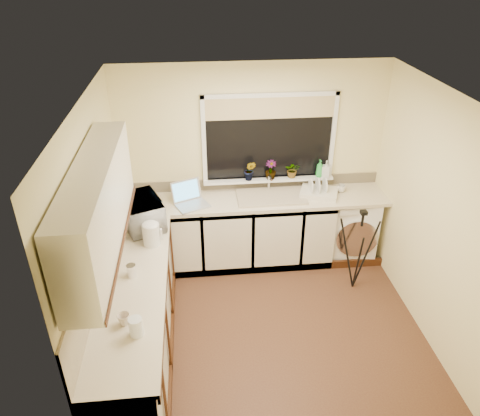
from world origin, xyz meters
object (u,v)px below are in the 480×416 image
washing_machine (349,224)px  kettle (151,235)px  tripod (358,250)px  laptop (190,198)px  glass_jug (136,327)px  plant_d (293,170)px  soap_bottle_green (320,168)px  cup_left (124,319)px  plant_c (271,170)px  microwave (142,212)px  cup_back (341,188)px  plant_b (250,171)px  dish_rack (319,193)px  steel_jar (131,271)px  soap_bottle_clear (326,169)px

washing_machine → kettle: kettle is taller
washing_machine → tripod: 0.72m
washing_machine → laptop: 2.08m
glass_jug → plant_d: plant_d is taller
laptop → soap_bottle_green: 1.64m
cup_left → glass_jug: bearing=-49.1°
plant_c → plant_d: plant_c is taller
kettle → cup_left: kettle is taller
kettle → plant_c: (1.38, 1.07, 0.15)m
microwave → cup_back: bearing=-98.9°
washing_machine → plant_d: bearing=172.7°
tripod → soap_bottle_green: (-0.28, 0.87, 0.64)m
plant_b → kettle: bearing=-136.8°
microwave → plant_d: plant_d is taller
dish_rack → plant_b: bearing=-173.4°
soap_bottle_green → steel_jar: bearing=-143.7°
washing_machine → tripod: (-0.13, -0.70, 0.09)m
plant_d → soap_bottle_clear: size_ratio=0.97×
tripod → glass_jug: glass_jug is taller
dish_rack → plant_c: size_ratio=1.84×
plant_b → soap_bottle_green: bearing=0.7°
tripod → plant_b: size_ratio=4.12×
kettle → steel_jar: 0.53m
glass_jug → cup_left: glass_jug is taller
kettle → steel_jar: bearing=-106.6°
washing_machine → kettle: size_ratio=3.83×
plant_b → cup_left: bearing=-120.3°
glass_jug → plant_c: plant_c is taller
tripod → steel_jar: 2.56m
tripod → steel_jar: (-2.42, -0.71, 0.44)m
plant_b → laptop: bearing=-161.3°
plant_b → soap_bottle_clear: 0.95m
soap_bottle_green → dish_rack: bearing=-101.6°
microwave → soap_bottle_clear: soap_bottle_clear is taller
cup_back → plant_b: bearing=173.0°
soap_bottle_green → laptop: bearing=-170.8°
dish_rack → cup_left: bearing=-116.3°
microwave → soap_bottle_clear: 2.30m
glass_jug → steel_jar: bearing=98.5°
laptop → plant_d: 1.31m
microwave → cup_left: bearing=157.0°
dish_rack → cup_back: cup_back is taller
laptop → cup_back: bearing=-20.1°
tripod → soap_bottle_green: soap_bottle_green is taller
tripod → plant_d: plant_d is taller
microwave → glass_jug: bearing=160.9°
microwave → soap_bottle_green: (2.11, 0.69, 0.10)m
tripod → plant_d: (-0.61, 0.89, 0.63)m
kettle → microwave: (-0.12, 0.38, 0.04)m
laptop → dish_rack: size_ratio=1.07×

